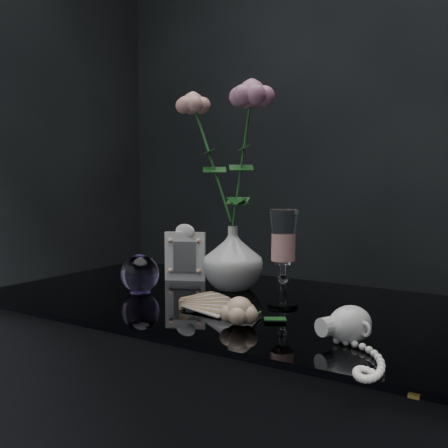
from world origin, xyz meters
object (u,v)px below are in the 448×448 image
Objects in this scene: vase at (233,258)px; pearl_jar at (350,323)px; picture_frame at (185,252)px; paperweight at (140,274)px; wine_glass at (283,258)px; loose_rose at (239,311)px.

pearl_jar is (0.37, -0.25, -0.04)m from vase.
vase is 0.44m from pearl_jar.
picture_frame reaches higher than paperweight.
wine_glass reaches higher than picture_frame.
vase reaches higher than paperweight.
pearl_jar reaches higher than loose_rose.
wine_glass reaches higher than vase.
loose_rose is (0.33, -0.11, -0.02)m from paperweight.
wine_glass is at bearing 9.90° from paperweight.
vase is at bearing 170.91° from pearl_jar.
wine_glass is at bearing 165.81° from pearl_jar.
pearl_jar is at bearing -10.51° from paperweight.
vase is 0.16m from picture_frame.
loose_rose is (0.33, -0.28, -0.05)m from picture_frame.
paperweight reaches higher than loose_rose.
wine_glass is (0.17, -0.09, 0.02)m from vase.
pearl_jar is at bearing -50.86° from picture_frame.
vase is 1.69× the size of paperweight.
picture_frame is 0.43m from loose_rose.
wine_glass is at bearing 86.71° from loose_rose.
paperweight is 0.54m from pearl_jar.
picture_frame is 0.66× the size of pearl_jar.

